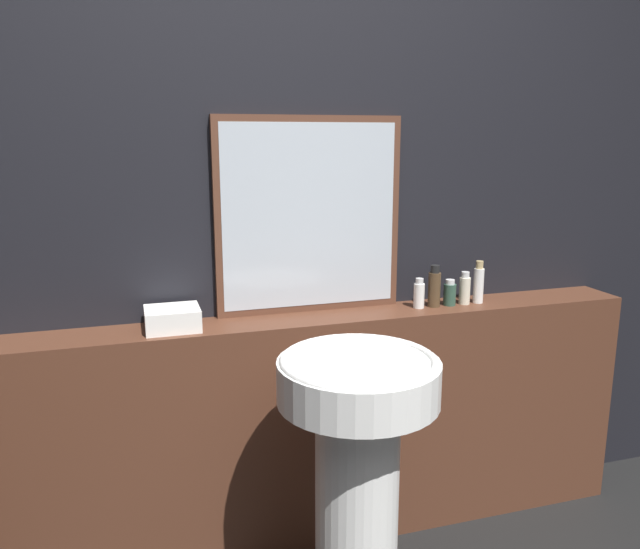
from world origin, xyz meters
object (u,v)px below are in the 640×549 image
(pedestal_sink, at_px, (357,463))
(lotion_bottle, at_px, (450,293))
(shampoo_bottle, at_px, (419,294))
(hand_soap_bottle, at_px, (479,284))
(conditioner_bottle, at_px, (434,288))
(body_wash_bottle, at_px, (465,289))
(mirror, at_px, (309,216))
(towel_stack, at_px, (172,319))

(pedestal_sink, relative_size, lotion_bottle, 8.93)
(shampoo_bottle, distance_m, hand_soap_bottle, 0.26)
(conditioner_bottle, relative_size, body_wash_bottle, 1.26)
(conditioner_bottle, bearing_deg, body_wash_bottle, 0.00)
(shampoo_bottle, distance_m, conditioner_bottle, 0.07)
(mirror, height_order, lotion_bottle, mirror)
(hand_soap_bottle, bearing_deg, lotion_bottle, 180.00)
(towel_stack, bearing_deg, pedestal_sink, -44.86)
(pedestal_sink, height_order, mirror, mirror)
(shampoo_bottle, relative_size, body_wash_bottle, 0.90)
(pedestal_sink, distance_m, shampoo_bottle, 0.76)
(pedestal_sink, bearing_deg, hand_soap_bottle, 35.49)
(pedestal_sink, height_order, conditioner_bottle, conditioner_bottle)
(shampoo_bottle, xyz_separation_m, hand_soap_bottle, (0.26, 0.00, 0.02))
(pedestal_sink, relative_size, body_wash_bottle, 7.06)
(body_wash_bottle, bearing_deg, mirror, 171.66)
(mirror, relative_size, hand_soap_bottle, 4.27)
(shampoo_bottle, bearing_deg, mirror, 167.77)
(lotion_bottle, bearing_deg, hand_soap_bottle, -0.00)
(mirror, bearing_deg, conditioner_bottle, -10.62)
(conditioner_bottle, bearing_deg, hand_soap_bottle, 0.00)
(towel_stack, relative_size, body_wash_bottle, 1.42)
(mirror, bearing_deg, hand_soap_bottle, -7.59)
(pedestal_sink, xyz_separation_m, conditioner_bottle, (0.50, 0.49, 0.40))
(pedestal_sink, distance_m, body_wash_bottle, 0.89)
(pedestal_sink, xyz_separation_m, hand_soap_bottle, (0.69, 0.49, 0.40))
(lotion_bottle, bearing_deg, body_wash_bottle, -0.00)
(conditioner_bottle, bearing_deg, towel_stack, 180.00)
(shampoo_bottle, xyz_separation_m, conditioner_bottle, (0.06, 0.00, 0.02))
(mirror, height_order, body_wash_bottle, mirror)
(shampoo_bottle, bearing_deg, hand_soap_bottle, 0.00)
(pedestal_sink, distance_m, hand_soap_bottle, 0.94)
(shampoo_bottle, relative_size, lotion_bottle, 1.14)
(body_wash_bottle, bearing_deg, shampoo_bottle, 180.00)
(shampoo_bottle, distance_m, lotion_bottle, 0.13)
(lotion_bottle, xyz_separation_m, hand_soap_bottle, (0.13, -0.00, 0.03))
(pedestal_sink, height_order, towel_stack, towel_stack)
(conditioner_bottle, xyz_separation_m, body_wash_bottle, (0.13, 0.00, -0.02))
(towel_stack, distance_m, shampoo_bottle, 0.93)
(mirror, bearing_deg, body_wash_bottle, -8.34)
(mirror, bearing_deg, pedestal_sink, -92.02)
(lotion_bottle, bearing_deg, towel_stack, -180.00)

